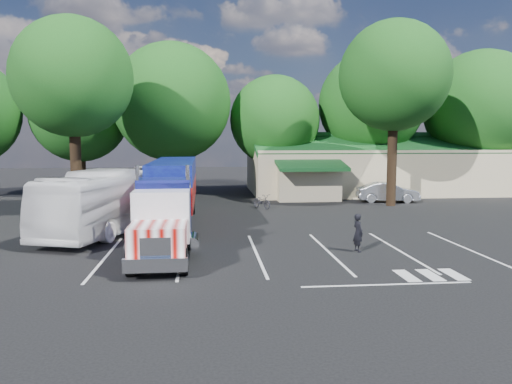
{
  "coord_description": "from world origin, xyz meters",
  "views": [
    {
      "loc": [
        -2.13,
        -27.11,
        5.0
      ],
      "look_at": [
        0.62,
        0.46,
        2.0
      ],
      "focal_mm": 35.0,
      "sensor_mm": 36.0,
      "label": 1
    }
  ],
  "objects": [
    {
      "name": "silver_sedan",
      "position": [
        12.0,
        10.5,
        0.78
      ],
      "size": [
        4.89,
        2.19,
        1.56
      ],
      "primitive_type": "imported",
      "rotation": [
        0.0,
        0.0,
        1.45
      ],
      "color": "#B4B7BC",
      "rests_on": "ground"
    },
    {
      "name": "tree_near_right",
      "position": [
        11.5,
        8.5,
        9.46
      ],
      "size": [
        8.0,
        8.0,
        13.5
      ],
      "color": "black",
      "rests_on": "ground"
    },
    {
      "name": "bicycle",
      "position": [
        1.8,
        8.0,
        0.52
      ],
      "size": [
        1.53,
        2.06,
        1.03
      ],
      "primitive_type": "imported",
      "rotation": [
        0.0,
        0.0,
        0.49
      ],
      "color": "black",
      "rests_on": "ground"
    },
    {
      "name": "tour_bus",
      "position": [
        -7.0,
        0.38,
        1.67
      ],
      "size": [
        6.49,
        12.29,
        3.35
      ],
      "primitive_type": "imported",
      "rotation": [
        0.0,
        0.0,
        -0.32
      ],
      "color": "silver",
      "rests_on": "ground"
    },
    {
      "name": "event_hall",
      "position": [
        13.74,
        17.81,
        2.21
      ],
      "size": [
        24.2,
        14.12,
        5.55
      ],
      "color": "tan",
      "rests_on": "ground"
    },
    {
      "name": "tree_row_d",
      "position": [
        4.0,
        17.5,
        6.58
      ],
      "size": [
        8.0,
        8.0,
        10.6
      ],
      "color": "black",
      "rests_on": "ground"
    },
    {
      "name": "semi_truck",
      "position": [
        -4.01,
        0.21,
        2.19
      ],
      "size": [
        3.04,
        18.51,
        3.87
      ],
      "rotation": [
        0.0,
        0.0,
        0.01
      ],
      "color": "black",
      "rests_on": "ground"
    },
    {
      "name": "tree_row_f",
      "position": [
        23.0,
        16.8,
        7.79
      ],
      "size": [
        10.4,
        10.4,
        13.0
      ],
      "color": "black",
      "rests_on": "ground"
    },
    {
      "name": "tree_row_c",
      "position": [
        -5.0,
        16.2,
        8.04
      ],
      "size": [
        10.0,
        10.0,
        13.05
      ],
      "color": "black",
      "rests_on": "ground"
    },
    {
      "name": "tree_row_b",
      "position": [
        -13.0,
        17.8,
        7.13
      ],
      "size": [
        8.4,
        8.4,
        11.35
      ],
      "color": "black",
      "rests_on": "ground"
    },
    {
      "name": "ground",
      "position": [
        0.0,
        0.0,
        0.0
      ],
      "size": [
        120.0,
        120.0,
        0.0
      ],
      "primitive_type": "plane",
      "color": "black",
      "rests_on": "ground"
    },
    {
      "name": "woman",
      "position": [
        4.5,
        -6.0,
        0.85
      ],
      "size": [
        0.53,
        0.69,
        1.69
      ],
      "primitive_type": "imported",
      "rotation": [
        0.0,
        0.0,
        1.79
      ],
      "color": "black",
      "rests_on": "ground"
    },
    {
      "name": "tree_near_left",
      "position": [
        -10.5,
        6.0,
        8.81
      ],
      "size": [
        7.6,
        7.6,
        12.65
      ],
      "color": "black",
      "rests_on": "ground"
    },
    {
      "name": "tree_row_e",
      "position": [
        13.0,
        18.0,
        8.09
      ],
      "size": [
        9.6,
        9.6,
        12.9
      ],
      "color": "black",
      "rests_on": "ground"
    }
  ]
}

